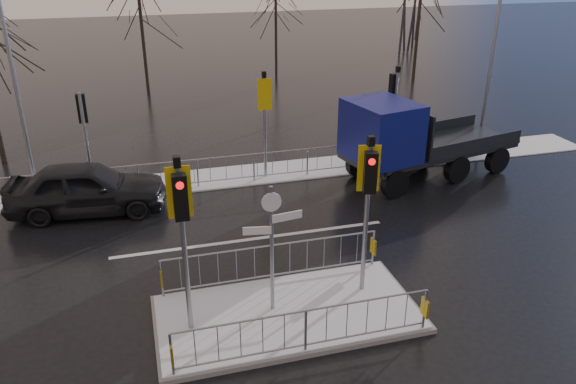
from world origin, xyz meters
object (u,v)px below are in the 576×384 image
object	(u,v)px
flatbed_truck	(402,139)
street_lamp_right	(496,43)
car_far_lane	(87,188)
street_lamp_left	(13,58)
traffic_island	(287,302)

from	to	relation	value
flatbed_truck	street_lamp_right	distance (m)	5.67
car_far_lane	street_lamp_left	world-z (taller)	street_lamp_left
flatbed_truck	street_lamp_right	size ratio (longest dim) A/B	0.86
flatbed_truck	street_lamp_left	distance (m)	13.10
street_lamp_left	street_lamp_right	bearing A→B (deg)	-3.37
flatbed_truck	street_lamp_right	world-z (taller)	street_lamp_right
car_far_lane	flatbed_truck	bearing A→B (deg)	-85.85
flatbed_truck	street_lamp_left	xyz separation A→B (m)	(-12.44, 2.90, 2.88)
traffic_island	street_lamp_left	xyz separation A→B (m)	(-6.42, 9.49, 4.10)
street_lamp_left	traffic_island	bearing A→B (deg)	-55.93
car_far_lane	flatbed_truck	xyz separation A→B (m)	(10.59, -0.37, 0.79)
traffic_island	street_lamp_left	world-z (taller)	street_lamp_left
flatbed_truck	car_far_lane	bearing A→B (deg)	177.97
traffic_island	car_far_lane	distance (m)	8.34
flatbed_truck	street_lamp_right	bearing A→B (deg)	22.58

